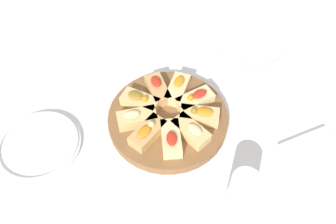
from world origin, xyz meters
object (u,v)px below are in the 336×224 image
at_px(plate_right, 250,44).
at_px(napkin_stack, 317,156).
at_px(water_glass, 243,189).
at_px(serving_board, 168,118).
at_px(plate_left, 39,144).

relative_size(plate_right, napkin_stack, 1.61).
height_order(water_glass, napkin_stack, water_glass).
height_order(serving_board, plate_right, serving_board).
height_order(plate_right, napkin_stack, plate_right).
bearing_deg(napkin_stack, water_glass, 179.23).
bearing_deg(serving_board, plate_right, 20.23).
height_order(plate_left, napkin_stack, plate_left).
bearing_deg(plate_left, napkin_stack, -30.84).
xyz_separation_m(water_glass, napkin_stack, (0.22, -0.00, -0.04)).
relative_size(water_glass, napkin_stack, 0.63).
relative_size(serving_board, plate_right, 1.34).
relative_size(serving_board, plate_left, 1.50).
distance_m(water_glass, napkin_stack, 0.23).
height_order(serving_board, water_glass, water_glass).
xyz_separation_m(serving_board, plate_left, (-0.32, 0.08, -0.01)).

